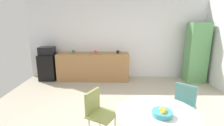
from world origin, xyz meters
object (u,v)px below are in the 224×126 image
Objects in this scene: round_table at (156,121)px; mug_green at (95,52)px; chair_teal at (183,102)px; mug_red at (118,52)px; microwave at (47,51)px; fruit_bowl at (162,113)px; chair_olive at (97,109)px; locker_cabinet at (196,53)px; mini_fridge at (48,67)px; mug_white at (73,51)px.

round_table is 8.76× the size of mug_green.
chair_teal is 6.43× the size of mug_red.
microwave is 3.72× the size of mug_green.
round_table is (2.82, -3.41, -0.39)m from microwave.
fruit_bowl is (2.87, -3.49, -0.21)m from microwave.
microwave is 0.58× the size of chair_teal.
chair_olive reaches higher than round_table.
locker_cabinet reaches higher than round_table.
fruit_bowl is 3.74m from mug_green.
mug_red reaches higher than fruit_bowl.
round_table is 4.20× the size of fruit_bowl.
mug_green is (-0.35, 2.98, 0.43)m from chair_olive.
locker_cabinet is 3.90m from round_table.
locker_cabinet reaches higher than mug_green.
mini_fridge is 0.45× the size of locker_cabinet.
mug_white reaches higher than round_table.
mug_red is at bearing -1.09° from mug_green.
locker_cabinet is at bearing 58.60° from round_table.
microwave is at bearing 142.37° from chair_teal.
fruit_bowl is (0.05, -0.08, 0.17)m from round_table.
mug_green is (-3.24, 0.13, 0.00)m from locker_cabinet.
microwave reaches higher than chair_teal.
mug_red is at bearing 0.36° from mini_fridge.
mug_white is (-2.63, 2.77, 0.43)m from chair_teal.
mini_fridge is at bearing 129.45° from fruit_bowl.
mug_red is (-1.14, 2.69, 0.43)m from chair_teal.
microwave reaches higher than fruit_bowl.
chair_olive is (-0.87, 0.46, -0.07)m from round_table.
mini_fridge is at bearing -178.97° from mug_green.
microwave is at bearing 129.45° from fruit_bowl.
microwave is 3.57m from chair_olive.
microwave is 4.44m from round_table.
chair_teal is 3.32m from mug_green.
microwave is at bearing -178.97° from mug_green.
chair_olive is (1.95, -2.95, -0.46)m from microwave.
chair_teal is at bearing 10.26° from chair_olive.
mini_fridge is 4.43m from round_table.
mug_green is at bearing 109.89° from fruit_bowl.
round_table is 0.99m from chair_olive.
mug_white is (0.85, 0.09, -0.03)m from microwave.
microwave is 1.60m from mug_green.
mug_white is 0.75m from mug_green.
round_table is at bearing -60.65° from mug_white.
chair_teal is at bearing -67.07° from mug_red.
chair_olive is at bearing -70.13° from mug_white.
chair_olive is 6.43× the size of mug_white.
round_table is at bearing -70.43° from mug_green.
chair_teal is at bearing -37.63° from microwave.
mini_fridge is 0.56m from microwave.
fruit_bowl is at bearing -57.06° from round_table.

